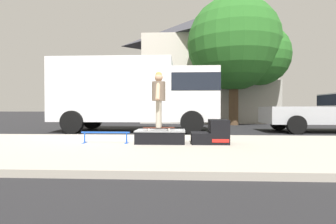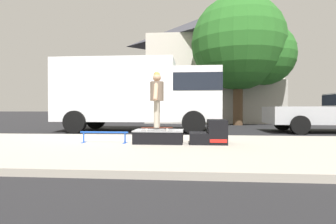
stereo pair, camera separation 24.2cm
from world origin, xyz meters
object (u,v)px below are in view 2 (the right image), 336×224
(kicker_ramp, at_px, (211,134))
(box_truck, at_px, (139,92))
(skate_box, at_px, (159,136))
(skateboard, at_px, (157,128))
(street_tree_main, at_px, (244,46))
(skater_kid, at_px, (157,95))
(grind_rail, at_px, (104,135))

(kicker_ramp, height_order, box_truck, box_truck)
(skate_box, xyz_separation_m, skateboard, (-0.04, -0.04, 0.21))
(skateboard, relative_size, street_tree_main, 0.11)
(skateboard, height_order, skater_kid, skater_kid)
(grind_rail, distance_m, street_tree_main, 11.58)
(kicker_ramp, xyz_separation_m, grind_rail, (-2.68, -0.10, -0.04))
(skate_box, bearing_deg, kicker_ramp, -0.01)
(skateboard, distance_m, street_tree_main, 10.92)
(box_truck, bearing_deg, skateboard, -74.10)
(skater_kid, relative_size, street_tree_main, 0.18)
(street_tree_main, bearing_deg, grind_rail, -119.64)
(skateboard, distance_m, skater_kid, 0.83)
(skater_kid, bearing_deg, street_tree_main, 66.80)
(kicker_ramp, height_order, street_tree_main, street_tree_main)
(skate_box, bearing_deg, box_truck, 106.53)
(skate_box, relative_size, skater_kid, 0.88)
(skate_box, distance_m, kicker_ramp, 1.30)
(grind_rail, height_order, street_tree_main, street_tree_main)
(skater_kid, bearing_deg, skate_box, 43.51)
(skateboard, bearing_deg, box_truck, 105.90)
(kicker_ramp, height_order, skateboard, kicker_ramp)
(kicker_ramp, bearing_deg, skater_kid, -178.22)
(skate_box, distance_m, box_truck, 5.12)
(kicker_ramp, relative_size, skateboard, 1.12)
(grind_rail, relative_size, box_truck, 0.18)
(kicker_ramp, height_order, skater_kid, skater_kid)
(grind_rail, xyz_separation_m, street_tree_main, (5.31, 9.34, 4.32))
(skateboard, xyz_separation_m, skater_kid, (-0.00, 0.00, 0.83))
(skate_box, distance_m, grind_rail, 1.38)
(grind_rail, xyz_separation_m, skateboard, (1.33, 0.05, 0.17))
(skateboard, bearing_deg, grind_rail, -177.72)
(street_tree_main, bearing_deg, skate_box, -113.07)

